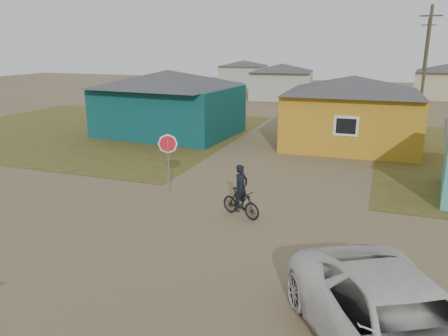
% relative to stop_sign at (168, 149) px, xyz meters
% --- Properties ---
extents(ground, '(120.00, 120.00, 0.00)m').
position_rel_stop_sign_xyz_m(ground, '(3.34, -3.35, -1.70)').
color(ground, '#776344').
extents(grass_nw, '(20.00, 18.00, 0.00)m').
position_rel_stop_sign_xyz_m(grass_nw, '(-10.66, 9.65, -1.69)').
color(grass_nw, brown).
rests_on(grass_nw, ground).
extents(house_teal, '(8.93, 7.08, 4.00)m').
position_rel_stop_sign_xyz_m(house_teal, '(-5.16, 10.15, 0.35)').
color(house_teal, '#0A383B').
rests_on(house_teal, ground).
extents(house_yellow, '(7.72, 6.76, 3.90)m').
position_rel_stop_sign_xyz_m(house_yellow, '(5.84, 10.65, 0.30)').
color(house_yellow, '#BD851D').
rests_on(house_yellow, ground).
extents(house_pale_west, '(7.04, 6.15, 3.60)m').
position_rel_stop_sign_xyz_m(house_pale_west, '(-2.66, 30.65, 0.16)').
color(house_pale_west, '#A1AB93').
rests_on(house_pale_west, ground).
extents(house_beige_east, '(6.95, 6.05, 3.60)m').
position_rel_stop_sign_xyz_m(house_beige_east, '(13.34, 36.65, 0.16)').
color(house_beige_east, tan).
rests_on(house_beige_east, ground).
extents(house_pale_north, '(6.28, 5.81, 3.40)m').
position_rel_stop_sign_xyz_m(house_pale_north, '(-10.66, 42.65, 0.05)').
color(house_pale_north, '#A1AB93').
rests_on(house_pale_north, ground).
extents(utility_pole_near, '(1.40, 0.20, 8.00)m').
position_rel_stop_sign_xyz_m(utility_pole_near, '(9.84, 18.65, 2.44)').
color(utility_pole_near, '#453B29').
rests_on(utility_pole_near, ground).
extents(utility_pole_far, '(1.40, 0.20, 8.00)m').
position_rel_stop_sign_xyz_m(utility_pole_far, '(10.84, 34.65, 2.44)').
color(utility_pole_far, '#453B29').
rests_on(utility_pole_far, ground).
extents(stop_sign, '(0.75, 0.06, 2.30)m').
position_rel_stop_sign_xyz_m(stop_sign, '(0.00, 0.00, 0.00)').
color(stop_sign, gray).
rests_on(stop_sign, ground).
extents(cyclist, '(1.62, 1.03, 1.77)m').
position_rel_stop_sign_xyz_m(cyclist, '(3.35, -1.38, -1.05)').
color(cyclist, black).
rests_on(cyclist, ground).
extents(vehicle, '(5.07, 6.23, 1.58)m').
position_rel_stop_sign_xyz_m(vehicle, '(8.17, -7.18, -0.91)').
color(vehicle, silver).
rests_on(vehicle, ground).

